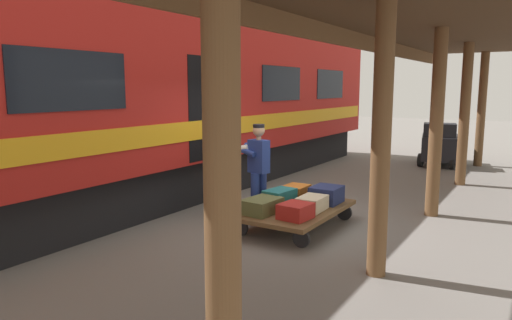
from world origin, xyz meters
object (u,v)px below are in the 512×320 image
(suitcase_cream_canvas, at_px, (312,203))
(porter_by_door, at_px, (229,164))
(suitcase_olive_duffel, at_px, (262,206))
(porter_in_overalls, at_px, (258,167))
(suitcase_navy_fabric, at_px, (326,195))
(luggage_cart, at_px, (295,210))
(suitcase_teal_softside, at_px, (280,197))
(train_car, at_px, (150,102))
(baggage_tug, at_px, (441,145))
(suitcase_red_plastic, at_px, (296,211))
(suitcase_orange_carryall, at_px, (296,192))

(suitcase_cream_canvas, height_order, porter_by_door, porter_by_door)
(suitcase_olive_duffel, distance_m, porter_in_overalls, 1.15)
(suitcase_navy_fabric, bearing_deg, suitcase_cream_canvas, 90.00)
(luggage_cart, height_order, suitcase_cream_canvas, suitcase_cream_canvas)
(suitcase_teal_softside, relative_size, porter_in_overalls, 0.33)
(suitcase_cream_canvas, relative_size, porter_in_overalls, 0.33)
(suitcase_teal_softside, distance_m, suitcase_navy_fabric, 0.85)
(train_car, bearing_deg, porter_by_door, 176.73)
(suitcase_teal_softside, distance_m, porter_by_door, 1.34)
(porter_by_door, height_order, baggage_tug, porter_by_door)
(suitcase_olive_duffel, xyz_separation_m, suitcase_red_plastic, (-0.61, 0.00, -0.00))
(suitcase_red_plastic, xyz_separation_m, porter_by_door, (1.85, -0.85, 0.46))
(suitcase_teal_softside, height_order, suitcase_red_plastic, suitcase_teal_softside)
(suitcase_orange_carryall, height_order, suitcase_cream_canvas, suitcase_orange_carryall)
(baggage_tug, bearing_deg, porter_in_overalls, 77.57)
(suitcase_orange_carryall, height_order, baggage_tug, baggage_tug)
(train_car, height_order, suitcase_navy_fabric, train_car)
(suitcase_teal_softside, bearing_deg, suitcase_olive_duffel, 90.00)
(suitcase_cream_canvas, bearing_deg, suitcase_orange_carryall, -44.30)
(luggage_cart, distance_m, suitcase_orange_carryall, 0.69)
(suitcase_red_plastic, bearing_deg, porter_in_overalls, -35.31)
(suitcase_cream_canvas, height_order, suitcase_olive_duffel, suitcase_olive_duffel)
(suitcase_olive_duffel, xyz_separation_m, baggage_tug, (-1.11, -8.66, 0.16))
(luggage_cart, relative_size, suitcase_cream_canvas, 3.83)
(luggage_cart, xyz_separation_m, baggage_tug, (-0.81, -8.07, 0.33))
(baggage_tug, bearing_deg, suitcase_olive_duffel, 82.68)
(suitcase_teal_softside, bearing_deg, train_car, -6.32)
(porter_by_door, bearing_deg, train_car, -3.27)
(suitcase_olive_duffel, distance_m, suitcase_red_plastic, 0.61)
(train_car, bearing_deg, suitcase_teal_softside, 173.68)
(suitcase_olive_duffel, height_order, porter_in_overalls, porter_in_overalls)
(suitcase_navy_fabric, distance_m, baggage_tug, 7.49)
(porter_by_door, bearing_deg, porter_in_overalls, -178.46)
(suitcase_navy_fabric, bearing_deg, suitcase_olive_duffel, 62.87)
(suitcase_orange_carryall, xyz_separation_m, suitcase_cream_canvas, (-0.61, 0.60, -0.01))
(suitcase_cream_canvas, bearing_deg, train_car, -5.35)
(train_car, bearing_deg, luggage_cart, 174.21)
(suitcase_red_plastic, height_order, porter_in_overalls, porter_in_overalls)
(train_car, distance_m, suitcase_orange_carryall, 3.71)
(suitcase_cream_canvas, xyz_separation_m, baggage_tug, (-0.50, -8.07, 0.17))
(luggage_cart, height_order, suitcase_teal_softside, suitcase_teal_softside)
(suitcase_teal_softside, relative_size, baggage_tug, 0.30)
(luggage_cart, relative_size, suitcase_orange_carryall, 4.19)
(suitcase_orange_carryall, xyz_separation_m, suitcase_navy_fabric, (-0.61, 0.00, 0.03))
(suitcase_cream_canvas, relative_size, suitcase_olive_duffel, 0.89)
(suitcase_olive_duffel, height_order, porter_by_door, porter_by_door)
(luggage_cart, height_order, baggage_tug, baggage_tug)
(suitcase_orange_carryall, height_order, porter_by_door, porter_by_door)
(suitcase_orange_carryall, bearing_deg, suitcase_olive_duffel, 90.00)
(suitcase_orange_carryall, xyz_separation_m, porter_in_overalls, (0.61, 0.33, 0.46))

